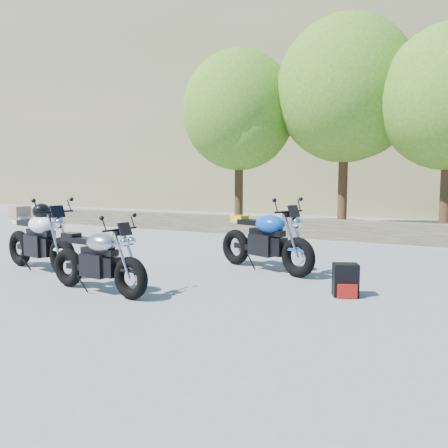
{
  "coord_description": "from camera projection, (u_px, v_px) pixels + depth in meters",
  "views": [
    {
      "loc": [
        3.77,
        -5.8,
        1.51
      ],
      "look_at": [
        0.2,
        1.0,
        0.75
      ],
      "focal_mm": 35.0,
      "sensor_mm": 36.0,
      "label": 1
    }
  ],
  "objects": [
    {
      "name": "ground",
      "position": [
        184.0,
        275.0,
        7.0
      ],
      "size": [
        90.0,
        90.0,
        0.0
      ],
      "primitive_type": "plane",
      "color": "gray",
      "rests_on": "ground"
    },
    {
      "name": "stone_wall",
      "position": [
        294.0,
        228.0,
        11.82
      ],
      "size": [
        22.0,
        0.55,
        0.5
      ],
      "primitive_type": "cube",
      "color": "#463D2F",
      "rests_on": "ground"
    },
    {
      "name": "backpack",
      "position": [
        346.0,
        281.0,
        5.71
      ],
      "size": [
        0.38,
        0.36,
        0.43
      ],
      "rotation": [
        0.0,
        0.0,
        0.4
      ],
      "color": "black",
      "rests_on": "ground"
    },
    {
      "name": "tree_decid_mid",
      "position": [
        348.0,
        95.0,
        12.83
      ],
      "size": [
        4.08,
        4.08,
        6.24
      ],
      "color": "#382314",
      "rests_on": "ground"
    },
    {
      "name": "blue_bike",
      "position": [
        265.0,
        241.0,
        7.33
      ],
      "size": [
        1.99,
        0.94,
        1.04
      ],
      "rotation": [
        0.0,
        0.0,
        -0.37
      ],
      "color": "black",
      "rests_on": "ground"
    },
    {
      "name": "hillside",
      "position": [
        445.0,
        92.0,
        29.56
      ],
      "size": [
        80.0,
        30.0,
        15.0
      ],
      "primitive_type": "cube",
      "color": "olive",
      "rests_on": "ground"
    },
    {
      "name": "silver_bike",
      "position": [
        98.0,
        261.0,
        5.87
      ],
      "size": [
        1.8,
        0.57,
        0.9
      ],
      "rotation": [
        0.0,
        0.0,
        -0.1
      ],
      "color": "black",
      "rests_on": "ground"
    },
    {
      "name": "white_bike",
      "position": [
        39.0,
        238.0,
        7.29
      ],
      "size": [
        2.05,
        0.72,
        1.14
      ],
      "rotation": [
        0.0,
        0.0,
        -0.21
      ],
      "color": "black",
      "rests_on": "ground"
    },
    {
      "name": "tree_decid_left",
      "position": [
        241.0,
        115.0,
        14.04
      ],
      "size": [
        3.67,
        3.67,
        5.62
      ],
      "color": "#382314",
      "rests_on": "ground"
    }
  ]
}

